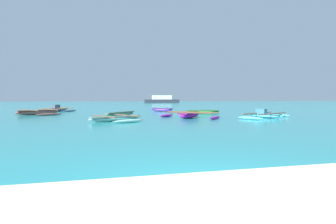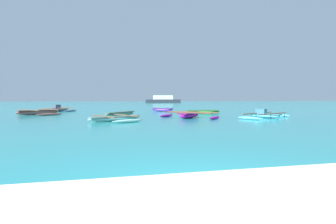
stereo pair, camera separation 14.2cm
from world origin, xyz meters
name	(u,v)px [view 2 (the right image)]	position (x,y,z in m)	size (l,w,h in m)	color
ground_plane	(217,200)	(0.00, 0.00, 0.00)	(240.00, 240.00, 0.00)	teal
moored_boat_0	(265,115)	(9.63, 13.71, 0.21)	(4.83, 3.89, 0.66)	#56BDDD
moored_boat_1	(59,109)	(-6.89, 27.15, 0.24)	(3.79, 3.40, 0.75)	slate
moored_boat_2	(203,112)	(7.08, 19.86, 0.19)	(3.40, 0.86, 0.33)	green
moored_boat_3	(189,115)	(4.21, 14.86, 0.21)	(4.17, 4.20, 0.44)	#AB1BA2
moored_boat_4	(115,118)	(-1.14, 13.51, 0.17)	(3.47, 3.87, 0.36)	#93CCC2
moored_boat_5	(38,112)	(-7.57, 21.54, 0.22)	(4.19, 4.39, 0.47)	#935149
moored_boat_6	(120,114)	(-0.64, 17.67, 0.21)	(2.68, 3.16, 0.37)	#65987A
moored_boat_7	(162,110)	(4.16, 24.42, 0.22)	(2.43, 1.89, 0.38)	purple
mooring_buoy_0	(193,114)	(5.18, 16.80, 0.18)	(0.37, 0.37, 0.37)	yellow
distant_ferry	(163,100)	(14.81, 76.04, 0.95)	(10.67, 2.35, 2.35)	#2D333D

